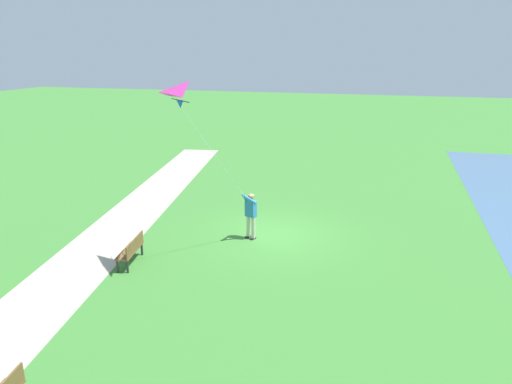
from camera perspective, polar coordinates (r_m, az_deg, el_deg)
ground_plane at (r=17.79m, az=2.38°, el=-5.23°), size 120.00×120.00×0.00m
walkway_path at (r=18.33m, az=-17.54°, el=-5.34°), size 7.80×31.94×0.02m
person_kite_flyer at (r=17.08m, az=-0.68°, el=-2.43°), size 0.49×0.63×1.83m
flying_kite at (r=13.94m, az=-8.21°, el=11.51°), size 1.59×3.10×3.97m
park_bench_near_walkway at (r=15.82m, az=-14.93°, el=-6.73°), size 0.69×1.55×0.88m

